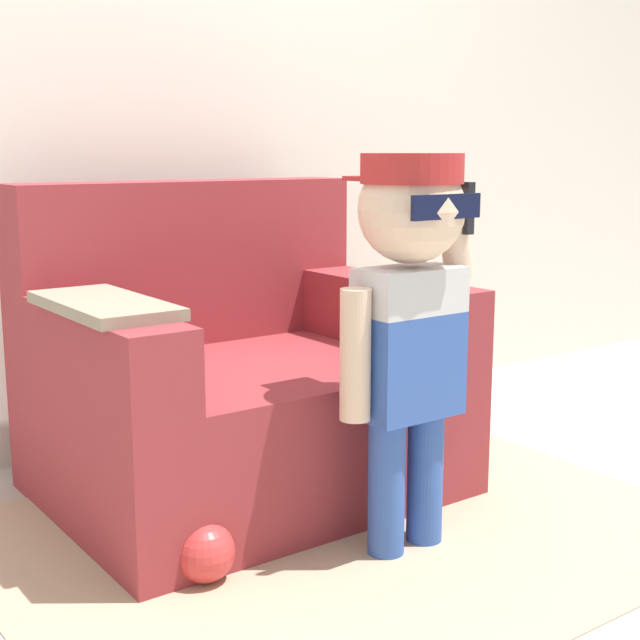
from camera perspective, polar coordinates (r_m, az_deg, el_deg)
name	(u,v)px	position (r m, az deg, el deg)	size (l,w,h in m)	color
ground_plane	(310,485)	(2.82, -0.63, -10.52)	(10.00, 10.00, 0.00)	#ADA89E
wall_back	(186,70)	(3.27, -8.58, 15.52)	(10.00, 0.05, 2.60)	silver
armchair	(235,381)	(2.74, -5.49, -3.92)	(1.16, 0.92, 0.93)	maroon
person_child	(409,292)	(2.22, 5.71, 1.81)	(0.42, 0.31, 1.02)	#3356AD
side_table	(429,359)	(3.34, 6.97, -2.52)	(0.33, 0.33, 0.42)	beige
rug	(345,528)	(2.51, 1.58, -13.17)	(1.85, 1.47, 0.01)	tan
toy_ball	(205,552)	(2.23, -7.39, -14.51)	(0.15, 0.15, 0.15)	#D13838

